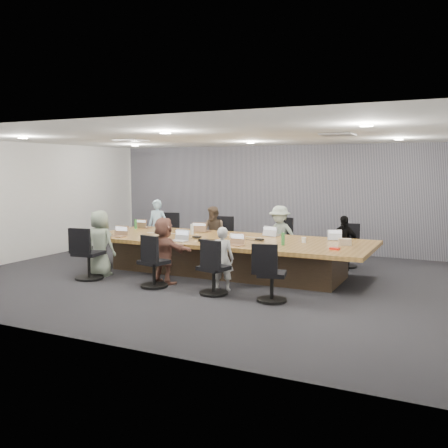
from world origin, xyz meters
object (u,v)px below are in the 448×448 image
at_px(chair_0, 165,236).
at_px(laptop_1, 203,231).
at_px(stapler, 202,240).
at_px(snack_packet, 335,249).
at_px(laptop_4, 117,236).
at_px(chair_5, 154,266).
at_px(chair_2, 285,244).
at_px(mug_brown, 122,231).
at_px(chair_1, 220,241).
at_px(canvas_bag, 345,242).
at_px(laptop_3, 338,239).
at_px(person_6, 222,259).
at_px(chair_6, 214,272).
at_px(chair_7, 272,279).
at_px(bottle_clear, 192,229).
at_px(chair_3, 346,251).
at_px(person_1, 214,233).
at_px(conference_table, 226,254).
at_px(laptop_5, 179,241).
at_px(person_5, 164,250).
at_px(laptop_0, 145,227).
at_px(person_3, 343,243).
at_px(person_2, 280,235).
at_px(chair_4, 89,258).
at_px(bottle_green_left, 136,224).
at_px(laptop_2, 271,235).
at_px(person_4, 100,243).
at_px(laptop_6, 235,245).
at_px(bottle_green_right, 283,239).
at_px(person_0, 157,227).

bearing_deg(chair_0, laptop_1, 133.78).
distance_m(stapler, snack_packet, 2.62).
bearing_deg(laptop_4, chair_5, -34.24).
height_order(chair_2, mug_brown, chair_2).
distance_m(chair_1, canvas_bag, 3.78).
bearing_deg(laptop_3, person_6, 43.26).
relative_size(chair_6, stapler, 5.45).
height_order(chair_7, bottle_clear, bottle_clear).
distance_m(chair_0, chair_3, 4.74).
bearing_deg(person_1, conference_table, -47.93).
bearing_deg(laptop_5, person_5, -85.56).
height_order(chair_2, laptop_1, chair_2).
relative_size(laptop_0, laptop_3, 1.09).
xyz_separation_m(person_3, person_5, (-2.81, -2.70, 0.04)).
distance_m(person_2, bottle_clear, 2.00).
distance_m(person_3, stapler, 3.11).
distance_m(chair_4, person_1, 3.30).
bearing_deg(person_6, chair_4, -1.64).
bearing_deg(laptop_1, laptop_0, -6.54).
distance_m(person_1, bottle_clear, 1.15).
height_order(bottle_green_left, mug_brown, bottle_green_left).
bearing_deg(canvas_bag, person_6, -141.75).
distance_m(laptop_2, laptop_3, 1.44).
height_order(person_4, person_5, person_4).
distance_m(laptop_2, bottle_green_left, 3.37).
bearing_deg(person_2, conference_table, -110.41).
height_order(laptop_4, canvas_bag, canvas_bag).
relative_size(chair_7, person_2, 0.58).
bearing_deg(person_4, stapler, -158.86).
relative_size(conference_table, canvas_bag, 25.54).
xyz_separation_m(person_1, laptop_6, (1.54, -2.15, 0.11)).
bearing_deg(laptop_6, chair_6, -84.43).
xyz_separation_m(person_1, snack_packet, (3.35, -1.82, 0.12)).
bearing_deg(chair_0, person_4, 80.03).
bearing_deg(mug_brown, chair_1, 53.50).
height_order(laptop_4, stapler, stapler).
bearing_deg(mug_brown, bottle_green_right, -1.06).
distance_m(chair_1, bottle_clear, 1.55).
height_order(person_0, mug_brown, person_0).
relative_size(laptop_0, person_6, 0.27).
distance_m(chair_5, person_0, 3.62).
xyz_separation_m(laptop_1, canvas_bag, (3.41, -0.68, 0.05)).
distance_m(bottle_green_left, snack_packet, 5.13).
height_order(chair_2, chair_3, chair_2).
bearing_deg(person_2, chair_5, -107.05).
distance_m(person_4, laptop_5, 1.63).
relative_size(chair_4, laptop_3, 3.07).
distance_m(chair_4, person_6, 2.80).
distance_m(chair_0, chair_2, 3.30).
xyz_separation_m(person_1, person_4, (-1.24, -2.70, 0.03)).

